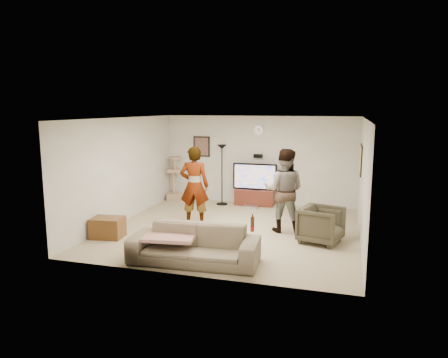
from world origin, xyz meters
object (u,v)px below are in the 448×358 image
(tv_stand, at_px, (255,197))
(armchair, at_px, (321,225))
(side_table, at_px, (108,228))
(person_right, at_px, (284,190))
(cat_tree, at_px, (174,178))
(person_left, at_px, (194,186))
(tv, at_px, (255,177))
(beer_bottle, at_px, (252,224))
(sofa, at_px, (194,245))
(floor_lamp, at_px, (222,175))

(tv_stand, xyz_separation_m, armchair, (2.01, -2.87, 0.15))
(tv_stand, height_order, side_table, tv_stand)
(tv_stand, relative_size, person_right, 0.58)
(cat_tree, bearing_deg, armchair, -32.55)
(tv_stand, height_order, cat_tree, cat_tree)
(tv_stand, xyz_separation_m, person_left, (-0.93, -2.36, 0.70))
(person_right, distance_m, armchair, 1.17)
(person_left, height_order, armchair, person_left)
(tv_stand, height_order, tv, tv)
(tv, height_order, person_left, person_left)
(tv, xyz_separation_m, side_table, (-2.36, -3.82, -0.60))
(person_left, height_order, beer_bottle, person_left)
(armchair, bearing_deg, person_right, 72.01)
(tv, distance_m, person_right, 2.58)
(cat_tree, bearing_deg, tv, 0.46)
(side_table, bearing_deg, person_left, 45.78)
(beer_bottle, height_order, side_table, beer_bottle)
(sofa, distance_m, side_table, 2.44)
(person_right, relative_size, sofa, 0.81)
(tv, bearing_deg, side_table, -121.67)
(tv_stand, xyz_separation_m, beer_bottle, (0.97, -4.68, 0.57))
(tv, bearing_deg, armchair, -55.03)
(sofa, height_order, side_table, sofa)
(tv, distance_m, person_left, 2.54)
(sofa, xyz_separation_m, side_table, (-2.28, 0.85, -0.12))
(sofa, bearing_deg, beer_bottle, -3.85)
(floor_lamp, xyz_separation_m, armchair, (2.92, -2.69, -0.48))
(beer_bottle, bearing_deg, floor_lamp, 112.72)
(tv, xyz_separation_m, floor_lamp, (-0.91, -0.19, 0.03))
(sofa, distance_m, armchair, 2.76)
(sofa, bearing_deg, armchair, 36.90)
(beer_bottle, height_order, armchair, beer_bottle)
(cat_tree, height_order, sofa, cat_tree)
(sofa, height_order, beer_bottle, beer_bottle)
(beer_bottle, bearing_deg, side_table, 165.61)
(beer_bottle, bearing_deg, cat_tree, 126.39)
(armchair, bearing_deg, person_left, 95.80)
(sofa, bearing_deg, tv_stand, 85.17)
(cat_tree, height_order, beer_bottle, cat_tree)
(tv, relative_size, person_right, 0.67)
(person_left, distance_m, side_table, 2.17)
(person_right, distance_m, side_table, 3.89)
(tv, height_order, person_right, person_right)
(person_left, xyz_separation_m, armchair, (2.94, -0.52, -0.56))
(tv_stand, relative_size, tv, 0.87)
(person_right, height_order, armchair, person_right)
(cat_tree, relative_size, person_left, 0.71)
(person_left, bearing_deg, tv, -121.76)
(tv, distance_m, sofa, 4.70)
(person_left, height_order, side_table, person_left)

